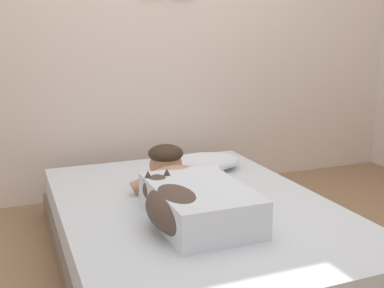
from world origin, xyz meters
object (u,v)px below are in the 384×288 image
object	(u,v)px
coffee_cup	(213,172)
cell_phone	(202,227)
dog	(174,207)
bed	(195,231)
person_lying	(189,192)
pillow	(202,163)

from	to	relation	value
coffee_cup	cell_phone	xyz separation A→B (m)	(-0.36, -0.69, -0.03)
dog	cell_phone	xyz separation A→B (m)	(0.13, -0.04, -0.10)
bed	person_lying	distance (m)	0.30
bed	person_lying	size ratio (longest dim) A/B	2.16
bed	pillow	bearing A→B (deg)	63.42
pillow	coffee_cup	size ratio (longest dim) A/B	4.16
dog	cell_phone	bearing A→B (deg)	-19.53
pillow	person_lying	world-z (taller)	person_lying
person_lying	cell_phone	xyz separation A→B (m)	(-0.01, -0.21, -0.10)
bed	dog	distance (m)	0.43
pillow	coffee_cup	distance (m)	0.17
dog	coffee_cup	distance (m)	0.81
bed	dog	xyz separation A→B (m)	(-0.22, -0.27, 0.26)
pillow	dog	world-z (taller)	dog
person_lying	dog	size ratio (longest dim) A/B	1.60
pillow	person_lying	distance (m)	0.74
person_lying	cell_phone	bearing A→B (deg)	-93.76
dog	cell_phone	world-z (taller)	dog
dog	cell_phone	distance (m)	0.17
bed	pillow	world-z (taller)	pillow
person_lying	coffee_cup	distance (m)	0.59
bed	cell_phone	xyz separation A→B (m)	(-0.09, -0.31, 0.16)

